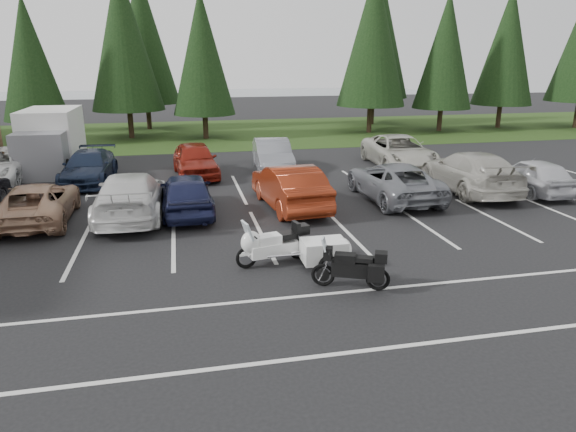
# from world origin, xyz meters

# --- Properties ---
(ground) EXTENTS (120.00, 120.00, 0.00)m
(ground) POSITION_xyz_m (0.00, 0.00, 0.00)
(ground) COLOR black
(ground) RESTS_ON ground
(grass_strip) EXTENTS (80.00, 16.00, 0.01)m
(grass_strip) POSITION_xyz_m (0.00, 24.00, 0.01)
(grass_strip) COLOR #213B13
(grass_strip) RESTS_ON ground
(lake_water) EXTENTS (70.00, 50.00, 0.02)m
(lake_water) POSITION_xyz_m (4.00, 55.00, 0.00)
(lake_water) COLOR slate
(lake_water) RESTS_ON ground
(box_truck) EXTENTS (2.40, 5.60, 2.90)m
(box_truck) POSITION_xyz_m (-8.00, 12.50, 1.45)
(box_truck) COLOR silver
(box_truck) RESTS_ON ground
(stall_markings) EXTENTS (32.00, 16.00, 0.01)m
(stall_markings) POSITION_xyz_m (0.00, 2.00, 0.00)
(stall_markings) COLOR silver
(stall_markings) RESTS_ON ground
(conifer_3) EXTENTS (3.87, 3.87, 9.02)m
(conifer_3) POSITION_xyz_m (-10.50, 21.40, 5.27)
(conifer_3) COLOR #332316
(conifer_3) RESTS_ON ground
(conifer_4) EXTENTS (4.80, 4.80, 11.17)m
(conifer_4) POSITION_xyz_m (-5.00, 22.90, 6.53)
(conifer_4) COLOR #332316
(conifer_4) RESTS_ON ground
(conifer_5) EXTENTS (4.14, 4.14, 9.63)m
(conifer_5) POSITION_xyz_m (0.00, 21.60, 5.63)
(conifer_5) COLOR #332316
(conifer_5) RESTS_ON ground
(conifer_6) EXTENTS (4.93, 4.93, 11.48)m
(conifer_6) POSITION_xyz_m (12.00, 22.10, 6.71)
(conifer_6) COLOR #332316
(conifer_6) RESTS_ON ground
(conifer_7) EXTENTS (4.27, 4.27, 9.94)m
(conifer_7) POSITION_xyz_m (17.50, 21.80, 5.81)
(conifer_7) COLOR #332316
(conifer_7) RESTS_ON ground
(conifer_8) EXTENTS (4.53, 4.53, 10.56)m
(conifer_8) POSITION_xyz_m (23.00, 22.60, 6.17)
(conifer_8) COLOR #332316
(conifer_8) RESTS_ON ground
(conifer_back_b) EXTENTS (4.97, 4.97, 11.58)m
(conifer_back_b) POSITION_xyz_m (-4.00, 27.50, 6.77)
(conifer_back_b) COLOR #332316
(conifer_back_b) RESTS_ON ground
(conifer_back_c) EXTENTS (5.50, 5.50, 12.81)m
(conifer_back_c) POSITION_xyz_m (14.00, 26.80, 7.49)
(conifer_back_c) COLOR #332316
(conifer_back_c) RESTS_ON ground
(car_near_2) EXTENTS (2.32, 4.83, 1.33)m
(car_near_2) POSITION_xyz_m (-6.62, 3.90, 0.66)
(car_near_2) COLOR #A27A5E
(car_near_2) RESTS_ON ground
(car_near_3) EXTENTS (2.33, 5.45, 1.57)m
(car_near_3) POSITION_xyz_m (-3.60, 3.78, 0.78)
(car_near_3) COLOR silver
(car_near_3) RESTS_ON ground
(car_near_4) EXTENTS (1.88, 4.42, 1.49)m
(car_near_4) POSITION_xyz_m (-1.70, 3.80, 0.75)
(car_near_4) COLOR #191E40
(car_near_4) RESTS_ON ground
(car_near_5) EXTENTS (2.17, 5.03, 1.61)m
(car_near_5) POSITION_xyz_m (2.00, 3.79, 0.80)
(car_near_5) COLOR maroon
(car_near_5) RESTS_ON ground
(car_near_6) EXTENTS (2.50, 5.25, 1.45)m
(car_near_6) POSITION_xyz_m (6.20, 4.12, 0.72)
(car_near_6) COLOR slate
(car_near_6) RESTS_ON ground
(car_near_7) EXTENTS (2.69, 5.85, 1.66)m
(car_near_7) POSITION_xyz_m (9.78, 4.61, 0.83)
(car_near_7) COLOR #B1ADA2
(car_near_7) RESTS_ON ground
(car_near_8) EXTENTS (1.93, 4.27, 1.42)m
(car_near_8) POSITION_xyz_m (12.22, 3.90, 0.71)
(car_near_8) COLOR silver
(car_near_8) RESTS_ON ground
(car_far_1) EXTENTS (2.20, 4.85, 1.38)m
(car_far_1) POSITION_xyz_m (-5.81, 9.57, 0.69)
(car_far_1) COLOR #162037
(car_far_1) RESTS_ON ground
(car_far_2) EXTENTS (2.19, 4.69, 1.55)m
(car_far_2) POSITION_xyz_m (-1.16, 9.88, 0.78)
(car_far_2) COLOR maroon
(car_far_2) RESTS_ON ground
(car_far_3) EXTENTS (1.93, 4.77, 1.54)m
(car_far_3) POSITION_xyz_m (2.55, 10.17, 0.77)
(car_far_3) COLOR slate
(car_far_3) RESTS_ON ground
(car_far_4) EXTENTS (2.92, 5.78, 1.57)m
(car_far_4) POSITION_xyz_m (8.98, 9.88, 0.78)
(car_far_4) COLOR #B9B6AA
(car_far_4) RESTS_ON ground
(touring_motorcycle) EXTENTS (2.45, 1.23, 1.30)m
(touring_motorcycle) POSITION_xyz_m (0.44, -1.39, 0.65)
(touring_motorcycle) COLOR white
(touring_motorcycle) RESTS_ON ground
(cargo_trailer) EXTENTS (1.66, 0.93, 0.77)m
(cargo_trailer) POSITION_xyz_m (1.69, -1.91, 0.38)
(cargo_trailer) COLOR white
(cargo_trailer) RESTS_ON ground
(adventure_motorcycle) EXTENTS (2.19, 1.48, 1.26)m
(adventure_motorcycle) POSITION_xyz_m (1.95, -3.30, 0.63)
(adventure_motorcycle) COLOR black
(adventure_motorcycle) RESTS_ON ground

